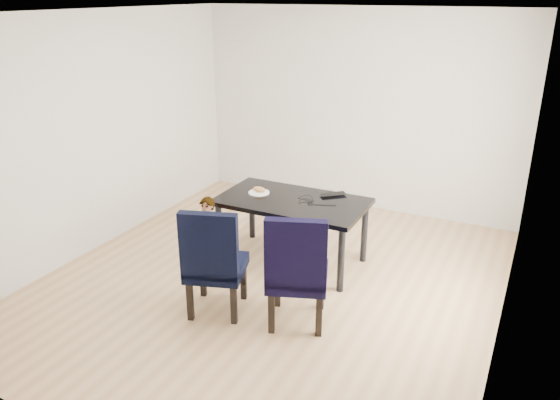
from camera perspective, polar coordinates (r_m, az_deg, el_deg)
The scene contains 14 objects.
floor at distance 5.86m, azimuth -0.88°, elevation -8.46°, with size 4.50×5.00×0.01m, color tan.
ceiling at distance 5.09m, azimuth -1.06°, elevation 19.08°, with size 4.50×5.00×0.01m, color white.
wall_back at distance 7.56m, azimuth 7.92°, elevation 9.21°, with size 4.50×0.01×2.70m, color silver.
wall_front at distance 3.46m, azimuth -20.60°, elevation -6.77°, with size 4.50×0.01×2.70m, color white.
wall_left at distance 6.63m, azimuth -18.66°, elevation 6.62°, with size 0.01×5.00×2.70m, color silver.
wall_right at distance 4.77m, azimuth 23.84°, elevation 0.46°, with size 0.01×5.00×2.70m, color silver.
dining_table at distance 6.08m, azimuth 1.26°, elevation -3.26°, with size 1.60×0.90×0.75m, color black.
chair_left at distance 5.16m, azimuth -6.68°, elevation -6.06°, with size 0.52×0.54×1.09m, color black.
chair_right at distance 4.95m, azimuth 1.87°, elevation -6.99°, with size 0.53×0.56×1.11m, color black.
child at distance 5.85m, azimuth -7.52°, elevation -3.81°, with size 0.32×0.21×0.87m, color red.
plate at distance 6.13m, azimuth -2.22°, elevation 0.79°, with size 0.23×0.23×0.01m, color white.
sandwich at distance 6.12m, azimuth -2.19°, elevation 1.12°, with size 0.15×0.07×0.06m, color #A8773C.
laptop at distance 6.12m, azimuth 5.44°, elevation 0.70°, with size 0.29×0.19×0.02m, color black.
cable_tangle at distance 5.85m, azimuth 2.70°, elevation -0.29°, with size 0.16×0.16×0.01m, color black.
Camera 1 is at (2.35, -4.51, 2.89)m, focal length 35.00 mm.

